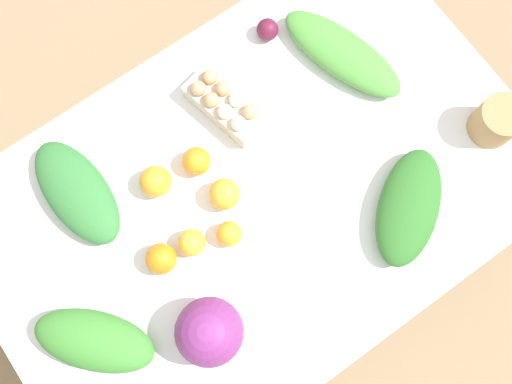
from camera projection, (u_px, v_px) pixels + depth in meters
The scene contains 16 objects.
ground_plane at pixel (256, 237), 2.23m from camera, with size 8.00×8.00×0.00m, color #937A5B.
dining_table at pixel (256, 201), 1.58m from camera, with size 1.48×0.97×0.75m.
cabbage_purple at pixel (209, 332), 1.34m from camera, with size 0.16×0.16×0.16m, color #7A2D75.
egg_carton at pixel (225, 104), 1.51m from camera, with size 0.14×0.24×0.09m.
paper_bag at pixel (497, 121), 1.48m from camera, with size 0.12×0.12×0.11m, color #A87F51.
greens_bunch_scallion at pixel (77, 192), 1.45m from camera, with size 0.32×0.15×0.08m, color #337538.
greens_bunch_chard at pixel (408, 207), 1.45m from camera, with size 0.32×0.15×0.08m, color #2D6B28.
greens_bunch_dandelion at pixel (342, 54), 1.55m from camera, with size 0.38×0.13×0.07m, color #4C933D.
greens_bunch_beet_tops at pixel (95, 341), 1.36m from camera, with size 0.30×0.14×0.10m, color #3D8433.
beet_root at pixel (267, 30), 1.57m from camera, with size 0.06×0.06×0.06m, color #5B1933.
orange_0 at pixel (224, 194), 1.45m from camera, with size 0.08×0.08×0.08m, color #F9A833.
orange_1 at pixel (155, 181), 1.46m from camera, with size 0.08×0.08×0.08m, color orange.
orange_2 at pixel (196, 161), 1.48m from camera, with size 0.08×0.08×0.08m, color orange.
orange_3 at pixel (161, 259), 1.42m from camera, with size 0.08×0.08×0.08m, color orange.
orange_4 at pixel (229, 234), 1.44m from camera, with size 0.07×0.07×0.07m, color orange.
orange_5 at pixel (192, 243), 1.43m from camera, with size 0.07×0.07×0.07m, color #F9A833.
Camera 1 is at (0.19, 0.27, 2.21)m, focal length 40.00 mm.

